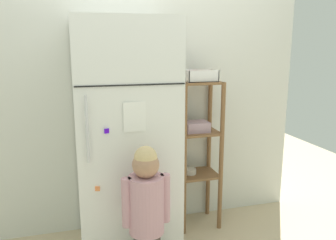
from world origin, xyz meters
The scene contains 5 objects.
kitchen_wall_back centered at (0.00, 0.37, 1.09)m, with size 2.65×0.03×2.19m, color silver.
refrigerator centered at (-0.24, 0.02, 0.84)m, with size 0.69×0.68×1.69m.
child_standing centered at (-0.19, -0.46, 0.56)m, with size 0.30×0.22×0.93m.
pantry_shelf_unit centered at (0.38, 0.19, 0.73)m, with size 0.35×0.30×1.23m.
fruit_bin centered at (0.40, 0.19, 1.27)m, with size 0.25×0.18×0.09m.
Camera 1 is at (-0.58, -2.34, 1.50)m, focal length 36.23 mm.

